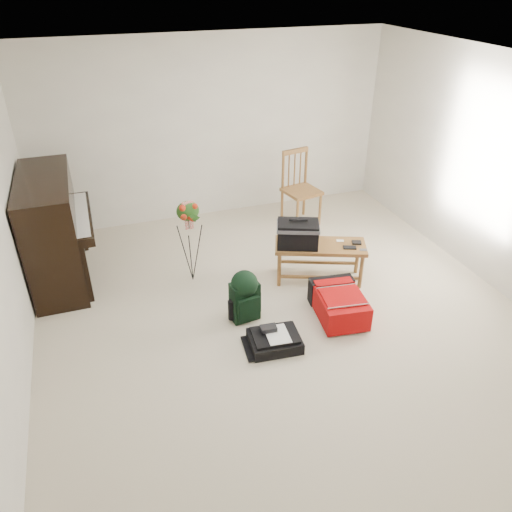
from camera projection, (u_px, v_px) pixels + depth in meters
name	position (u px, v px, depth m)	size (l,w,h in m)	color
floor	(284.00, 317.00, 5.28)	(5.00, 5.50, 0.01)	beige
ceiling	(294.00, 70.00, 4.00)	(5.00, 5.50, 0.01)	white
wall_back	(212.00, 129.00, 6.87)	(5.00, 0.04, 2.50)	beige
wall_right	(504.00, 178.00, 5.35)	(0.04, 5.50, 2.50)	beige
piano	(55.00, 232.00, 5.65)	(0.71, 1.50, 1.25)	black
bench	(307.00, 240.00, 5.57)	(1.11, 0.77, 0.79)	#925F2F
dining_chair	(301.00, 189.00, 6.97)	(0.53, 0.53, 1.04)	#925F2F
red_suitcase	(337.00, 301.00, 5.27)	(0.55, 0.74, 0.29)	#B7070B
black_duffel	(275.00, 340.00, 4.85)	(0.52, 0.44, 0.20)	black
green_backpack	(245.00, 294.00, 5.11)	(0.31, 0.28, 0.57)	black
flower_stand	(190.00, 242.00, 5.65)	(0.40, 0.40, 1.04)	black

